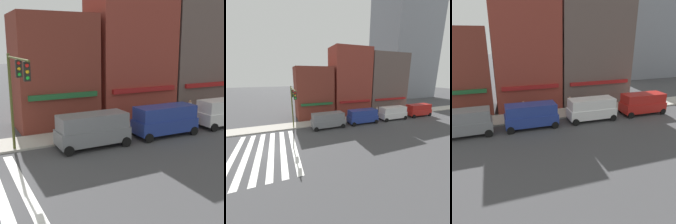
# 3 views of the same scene
# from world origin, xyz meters

# --- Properties ---
(storefront_row) EXTENTS (23.81, 5.30, 13.07)m
(storefront_row) POSITION_xyz_m (17.27, 11.50, 5.98)
(storefront_row) COLOR maroon
(storefront_row) RESTS_ON ground_plane
(van_grey) EXTENTS (5.02, 2.22, 2.34)m
(van_grey) POSITION_xyz_m (8.52, 4.70, 1.29)
(van_grey) COLOR slate
(van_grey) RESTS_ON ground_plane
(van_blue) EXTENTS (5.02, 2.22, 2.34)m
(van_blue) POSITION_xyz_m (14.59, 4.70, 1.29)
(van_blue) COLOR navy
(van_blue) RESTS_ON ground_plane
(van_white) EXTENTS (5.03, 2.22, 2.34)m
(van_white) POSITION_xyz_m (20.90, 4.70, 1.29)
(van_white) COLOR white
(van_white) RESTS_ON ground_plane
(van_red) EXTENTS (5.04, 2.22, 2.34)m
(van_red) POSITION_xyz_m (27.27, 4.70, 1.29)
(van_red) COLOR #B21E19
(van_red) RESTS_ON ground_plane
(pedestrian_grey_coat) EXTENTS (0.32, 0.32, 1.77)m
(pedestrian_grey_coat) POSITION_xyz_m (15.26, 6.87, 1.07)
(pedestrian_grey_coat) COLOR #23232D
(pedestrian_grey_coat) RESTS_ON sidewalk_left
(pedestrian_white_shirt) EXTENTS (0.32, 0.32, 1.77)m
(pedestrian_white_shirt) POSITION_xyz_m (19.53, 7.56, 1.07)
(pedestrian_white_shirt) COLOR #23232D
(pedestrian_white_shirt) RESTS_ON sidewalk_left
(pedestrian_blue_shirt) EXTENTS (0.32, 0.32, 1.77)m
(pedestrian_blue_shirt) POSITION_xyz_m (14.25, 7.37, 1.07)
(pedestrian_blue_shirt) COLOR #23232D
(pedestrian_blue_shirt) RESTS_ON sidewalk_left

